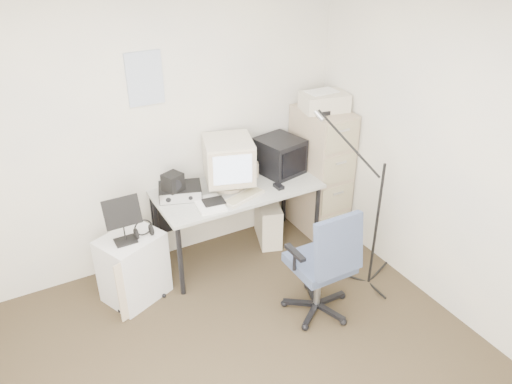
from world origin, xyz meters
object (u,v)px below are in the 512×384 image
office_chair (320,261)px  side_cart (133,267)px  filing_cabinet (320,172)px  desk (238,221)px

office_chair → side_cart: size_ratio=1.67×
filing_cabinet → office_chair: filing_cabinet is taller
office_chair → side_cart: bearing=144.4°
filing_cabinet → side_cart: (-2.01, -0.15, -0.35)m
office_chair → side_cart: office_chair is taller
desk → side_cart: 1.07m
desk → office_chair: 1.06m
desk → office_chair: office_chair is taller
side_cart → office_chair: bearing=-59.1°
filing_cabinet → desk: bearing=-178.2°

